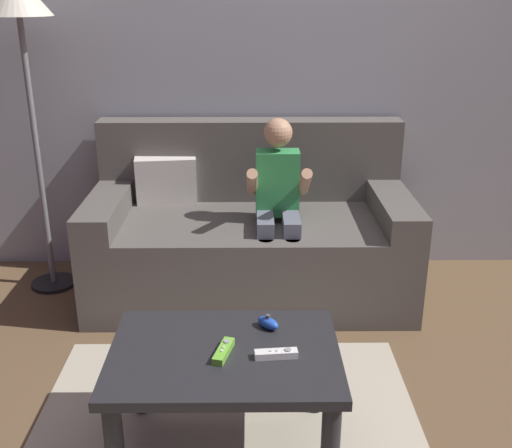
{
  "coord_description": "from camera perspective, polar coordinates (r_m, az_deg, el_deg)",
  "views": [
    {
      "loc": [
        -0.21,
        -1.76,
        1.52
      ],
      "look_at": [
        -0.19,
        0.61,
        0.62
      ],
      "focal_mm": 43.01,
      "sensor_mm": 36.0,
      "label": 1
    }
  ],
  "objects": [
    {
      "name": "ground_plane",
      "position": [
        2.34,
        5.01,
        -19.77
      ],
      "size": [
        9.13,
        9.13,
        0.0
      ],
      "primitive_type": "plane",
      "color": "brown"
    },
    {
      "name": "wall_back",
      "position": [
        3.41,
        3.11,
        16.3
      ],
      "size": [
        4.56,
        0.05,
        2.5
      ],
      "primitive_type": "cube",
      "color": "#999EA8",
      "rests_on": "ground"
    },
    {
      "name": "couch",
      "position": [
        3.23,
        -0.64,
        -1.2
      ],
      "size": [
        1.63,
        0.8,
        0.87
      ],
      "color": "#56514C",
      "rests_on": "ground"
    },
    {
      "name": "person_seated_on_couch",
      "position": [
        2.98,
        2.05,
        1.91
      ],
      "size": [
        0.3,
        0.37,
        0.95
      ],
      "color": "slate",
      "rests_on": "ground"
    },
    {
      "name": "coffee_table",
      "position": [
        2.11,
        -2.93,
        -13.36
      ],
      "size": [
        0.76,
        0.54,
        0.41
      ],
      "color": "#232326",
      "rests_on": "ground"
    },
    {
      "name": "game_remote_lime_near_edge",
      "position": [
        2.04,
        -3.03,
        -11.72
      ],
      "size": [
        0.07,
        0.14,
        0.03
      ],
      "color": "#72C638",
      "rests_on": "coffee_table"
    },
    {
      "name": "nunchuk_blue",
      "position": [
        2.18,
        1.12,
        -9.17
      ],
      "size": [
        0.1,
        0.09,
        0.05
      ],
      "color": "blue",
      "rests_on": "coffee_table"
    },
    {
      "name": "game_remote_white_far_corner",
      "position": [
        2.03,
        1.9,
        -11.98
      ],
      "size": [
        0.14,
        0.05,
        0.03
      ],
      "color": "white",
      "rests_on": "coffee_table"
    },
    {
      "name": "floor_lamp",
      "position": [
        3.25,
        -21.11,
        17.27
      ],
      "size": [
        0.32,
        0.32,
        1.61
      ],
      "color": "black",
      "rests_on": "ground"
    }
  ]
}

